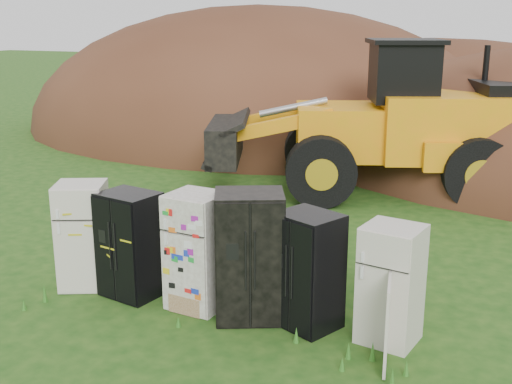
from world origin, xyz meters
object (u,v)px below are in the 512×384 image
fridge_dark_mid (249,256)px  fridge_black_side (131,245)px  fridge_open_door (391,284)px  wheel_loader (362,118)px  fridge_leftmost (83,235)px  fridge_black_right (308,271)px  fridge_sticker (198,251)px

fridge_dark_mid → fridge_black_side: bearing=155.2°
fridge_open_door → wheel_loader: size_ratio=0.21×
fridge_leftmost → fridge_black_side: bearing=-25.3°
fridge_leftmost → fridge_black_right: fridge_leftmost is taller
fridge_dark_mid → fridge_sticker: bearing=152.9°
fridge_leftmost → fridge_open_door: bearing=-24.1°
fridge_sticker → fridge_black_right: (1.70, 0.03, -0.06)m
fridge_leftmost → fridge_sticker: 2.04m
fridge_sticker → wheel_loader: (0.66, 7.31, 0.98)m
fridge_leftmost → wheel_loader: 7.87m
fridge_leftmost → fridge_dark_mid: bearing=-25.0°
fridge_dark_mid → fridge_open_door: 2.00m
fridge_black_right → fridge_dark_mid: bearing=-150.5°
fridge_dark_mid → wheel_loader: (-0.19, 7.35, 0.92)m
fridge_open_door → fridge_black_right: bearing=-169.8°
fridge_leftmost → fridge_black_right: size_ratio=1.04×
fridge_leftmost → wheel_loader: wheel_loader is taller
fridge_open_door → wheel_loader: 7.68m
fridge_sticker → fridge_black_right: fridge_sticker is taller
wheel_loader → fridge_black_right: bearing=-102.4°
fridge_leftmost → fridge_dark_mid: size_ratio=0.91×
wheel_loader → fridge_sticker: bearing=-115.7°
fridge_leftmost → fridge_open_door: 4.89m
fridge_leftmost → fridge_open_door: fridge_leftmost is taller
fridge_sticker → fridge_dark_mid: (0.85, -0.04, 0.06)m
fridge_black_right → fridge_sticker: bearing=-154.1°
fridge_leftmost → fridge_dark_mid: 2.89m
fridge_leftmost → fridge_dark_mid: (2.89, -0.02, 0.08)m
fridge_sticker → fridge_open_door: fridge_sticker is taller
fridge_black_side → fridge_black_right: 2.85m
fridge_leftmost → fridge_sticker: fridge_sticker is taller
fridge_black_side → fridge_black_right: bearing=12.5°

